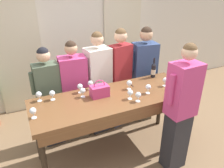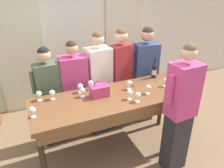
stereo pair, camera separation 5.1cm
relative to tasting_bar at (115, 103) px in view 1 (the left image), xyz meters
The scene contains 25 objects.
ground_plane 0.90m from the tasting_bar, 90.00° to the left, with size 18.00×18.00×0.00m, color #846647.
wall_back 2.05m from the tasting_bar, 90.00° to the left, with size 12.00×0.06×2.80m.
curtain_panel_left 2.26m from the tasting_bar, 119.63° to the left, with size 0.87×0.03×2.69m.
curtain_panel_right 2.26m from the tasting_bar, 60.37° to the left, with size 0.87×0.03×2.69m.
tasting_bar is the anchor object (origin of this frame).
wine_bottle 0.94m from the tasting_bar, 21.72° to the left, with size 0.07×0.07×0.33m.
handbag 0.28m from the tasting_bar, 150.15° to the left, with size 0.25×0.15×0.25m.
wine_glass_front_left 0.37m from the tasting_bar, 23.45° to the left, with size 0.08×0.08×0.14m.
wine_glass_front_mid 0.85m from the tasting_bar, ahead, with size 0.08×0.08×0.14m.
wine_glass_front_right 0.86m from the tasting_bar, 160.74° to the left, with size 0.08×0.08×0.14m.
wine_glass_center_left 0.28m from the tasting_bar, 40.66° to the right, with size 0.08×0.08×0.14m.
wine_glass_center_mid 1.09m from the tasting_bar, behind, with size 0.08×0.08×0.14m.
wine_glass_center_right 1.03m from the tasting_bar, 161.60° to the left, with size 0.08×0.08×0.14m.
wine_glass_back_left 0.46m from the tasting_bar, 122.99° to the left, with size 0.08×0.08×0.14m.
wine_glass_back_mid 0.48m from the tasting_bar, 155.88° to the left, with size 0.08×0.08×0.14m.
wine_glass_back_right 0.54m from the tasting_bar, 141.33° to the left, with size 0.08×0.08×0.14m.
wine_glass_near_host 0.38m from the tasting_bar, 46.76° to the right, with size 0.08×0.08×0.14m.
wine_glass_by_bottle 0.51m from the tasting_bar, 12.18° to the right, with size 0.08×0.08×0.14m.
pen 0.46m from the tasting_bar, 29.95° to the left, with size 0.02×0.13×0.01m.
guest_olive_jacket 1.03m from the tasting_bar, 140.11° to the left, with size 0.47×0.24×1.63m.
guest_pink_top 0.77m from the tasting_bar, 120.85° to the left, with size 0.52×0.30×1.67m.
guest_cream_sweater 0.66m from the tasting_bar, 88.91° to the left, with size 0.50×0.32×1.77m.
guest_striped_shirt 0.78m from the tasting_bar, 58.44° to the left, with size 0.49×0.28×1.78m.
guest_navy_coat 1.10m from the tasting_bar, 36.93° to the left, with size 0.53×0.32×1.77m.
host_pouring 0.87m from the tasting_bar, 40.34° to the right, with size 0.47×0.29×1.83m.
Camera 1 is at (-1.13, -2.38, 2.47)m, focal length 35.00 mm.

